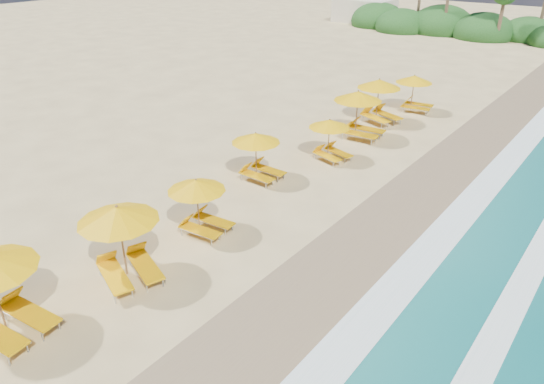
{
  "coord_description": "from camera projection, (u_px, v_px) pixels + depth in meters",
  "views": [
    {
      "loc": [
        9.93,
        -12.86,
        9.41
      ],
      "look_at": [
        0.0,
        0.0,
        1.2
      ],
      "focal_mm": 32.86,
      "sensor_mm": 36.0,
      "label": 1
    }
  ],
  "objects": [
    {
      "name": "treeline",
      "position": [
        449.0,
        25.0,
        55.86
      ],
      "size": [
        25.8,
        8.8,
        9.74
      ],
      "color": "#163D14",
      "rests_on": "ground"
    },
    {
      "name": "station_7",
      "position": [
        360.0,
        112.0,
        26.0
      ],
      "size": [
        2.89,
        2.7,
        2.56
      ],
      "rotation": [
        0.0,
        0.0,
        0.08
      ],
      "color": "olive",
      "rests_on": "ground"
    },
    {
      "name": "station_4",
      "position": [
        201.0,
        203.0,
        17.5
      ],
      "size": [
        2.4,
        2.27,
        2.09
      ],
      "rotation": [
        0.0,
        0.0,
        0.11
      ],
      "color": "olive",
      "rests_on": "ground"
    },
    {
      "name": "surf_foam",
      "position": [
        447.0,
        287.0,
        15.08
      ],
      "size": [
        4.0,
        160.0,
        0.01
      ],
      "color": "white",
      "rests_on": "ground"
    },
    {
      "name": "wet_sand",
      "position": [
        367.0,
        257.0,
        16.56
      ],
      "size": [
        4.0,
        160.0,
        0.01
      ],
      "primitive_type": "cube",
      "color": "#7D694A",
      "rests_on": "ground"
    },
    {
      "name": "station_5",
      "position": [
        259.0,
        153.0,
        21.5
      ],
      "size": [
        2.31,
        2.13,
        2.15
      ],
      "rotation": [
        0.0,
        0.0,
        -0.01
      ],
      "color": "olive",
      "rests_on": "ground"
    },
    {
      "name": "ground",
      "position": [
        272.0,
        220.0,
        18.74
      ],
      "size": [
        160.0,
        160.0,
        0.0
      ],
      "primitive_type": "plane",
      "color": "#CFB779",
      "rests_on": "ground"
    },
    {
      "name": "station_3",
      "position": [
        123.0,
        239.0,
        14.95
      ],
      "size": [
        3.18,
        3.12,
        2.48
      ],
      "rotation": [
        0.0,
        0.0,
        -0.35
      ],
      "color": "olive",
      "rests_on": "ground"
    },
    {
      "name": "station_9",
      "position": [
        416.0,
        91.0,
        30.27
      ],
      "size": [
        2.64,
        2.51,
        2.24
      ],
      "rotation": [
        0.0,
        0.0,
        0.15
      ],
      "color": "olive",
      "rests_on": "ground"
    },
    {
      "name": "beach_building",
      "position": [
        365.0,
        11.0,
        64.02
      ],
      "size": [
        7.0,
        5.0,
        2.8
      ],
      "primitive_type": "cube",
      "color": "beige",
      "rests_on": "ground"
    },
    {
      "name": "station_8",
      "position": [
        380.0,
        98.0,
        28.33
      ],
      "size": [
        3.22,
        3.16,
        2.51
      ],
      "rotation": [
        0.0,
        0.0,
        -0.35
      ],
      "color": "olive",
      "rests_on": "ground"
    },
    {
      "name": "station_6",
      "position": [
        331.0,
        137.0,
        23.52
      ],
      "size": [
        2.47,
        2.39,
        2.0
      ],
      "rotation": [
        0.0,
        0.0,
        -0.25
      ],
      "color": "olive",
      "rests_on": "ground"
    }
  ]
}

